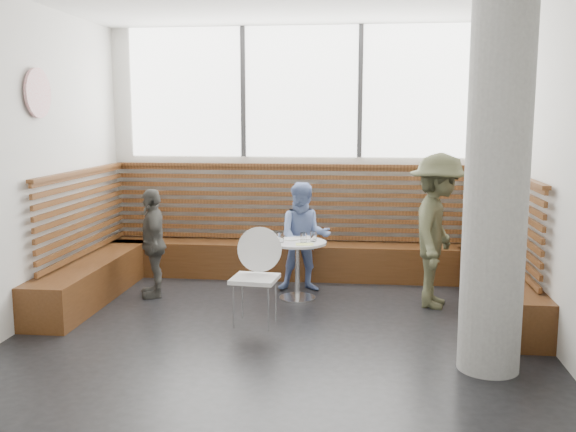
# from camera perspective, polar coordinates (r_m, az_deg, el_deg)

# --- Properties ---
(room) EXTENTS (5.00, 5.00, 3.20)m
(room) POSITION_cam_1_polar(r_m,az_deg,el_deg) (5.89, -1.11, 4.30)
(room) COLOR silver
(room) RESTS_ON ground
(booth) EXTENTS (5.00, 2.50, 1.44)m
(booth) POSITION_cam_1_polar(r_m,az_deg,el_deg) (7.81, 0.65, -3.43)
(booth) COLOR #462711
(booth) RESTS_ON ground
(concrete_column) EXTENTS (0.50, 0.50, 3.20)m
(concrete_column) POSITION_cam_1_polar(r_m,az_deg,el_deg) (5.34, 18.09, 3.37)
(concrete_column) COLOR gray
(concrete_column) RESTS_ON ground
(wall_art) EXTENTS (0.03, 0.50, 0.50)m
(wall_art) POSITION_cam_1_polar(r_m,az_deg,el_deg) (7.01, -21.35, 10.15)
(wall_art) COLOR white
(wall_art) RESTS_ON room
(cafe_table) EXTENTS (0.65, 0.65, 0.67)m
(cafe_table) POSITION_cam_1_polar(r_m,az_deg,el_deg) (7.28, 0.86, -3.74)
(cafe_table) COLOR silver
(cafe_table) RESTS_ON ground
(cafe_chair) EXTENTS (0.46, 0.45, 0.96)m
(cafe_chair) POSITION_cam_1_polar(r_m,az_deg,el_deg) (6.46, -2.87, -4.63)
(cafe_chair) COLOR white
(cafe_chair) RESTS_ON ground
(adult_man) EXTENTS (0.87, 1.21, 1.68)m
(adult_man) POSITION_cam_1_polar(r_m,az_deg,el_deg) (7.13, 13.17, -1.29)
(adult_man) COLOR #45472F
(adult_man) RESTS_ON ground
(child_back) EXTENTS (0.68, 0.55, 1.30)m
(child_back) POSITION_cam_1_polar(r_m,az_deg,el_deg) (7.60, 1.45, -1.89)
(child_back) COLOR #6D84BD
(child_back) RESTS_ON ground
(child_left) EXTENTS (0.54, 0.80, 1.26)m
(child_left) POSITION_cam_1_polar(r_m,az_deg,el_deg) (7.54, -11.90, -2.34)
(child_left) COLOR #4B4A44
(child_left) RESTS_ON ground
(plate_near) EXTENTS (0.20, 0.20, 0.01)m
(plate_near) POSITION_cam_1_polar(r_m,az_deg,el_deg) (7.34, 0.29, -2.06)
(plate_near) COLOR white
(plate_near) RESTS_ON cafe_table
(plate_far) EXTENTS (0.21, 0.21, 0.01)m
(plate_far) POSITION_cam_1_polar(r_m,az_deg,el_deg) (7.41, 1.70, -1.96)
(plate_far) COLOR white
(plate_far) RESTS_ON cafe_table
(glass_left) EXTENTS (0.07, 0.07, 0.11)m
(glass_left) POSITION_cam_1_polar(r_m,az_deg,el_deg) (7.19, -0.65, -1.90)
(glass_left) COLOR white
(glass_left) RESTS_ON cafe_table
(glass_mid) EXTENTS (0.07, 0.07, 0.11)m
(glass_mid) POSITION_cam_1_polar(r_m,az_deg,el_deg) (7.16, 1.39, -1.95)
(glass_mid) COLOR white
(glass_mid) RESTS_ON cafe_table
(glass_right) EXTENTS (0.07, 0.07, 0.11)m
(glass_right) POSITION_cam_1_polar(r_m,az_deg,el_deg) (7.24, 2.27, -1.83)
(glass_right) COLOR white
(glass_right) RESTS_ON cafe_table
(menu_card) EXTENTS (0.21, 0.16, 0.00)m
(menu_card) POSITION_cam_1_polar(r_m,az_deg,el_deg) (7.08, 1.49, -2.52)
(menu_card) COLOR #A5C64C
(menu_card) RESTS_ON cafe_table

